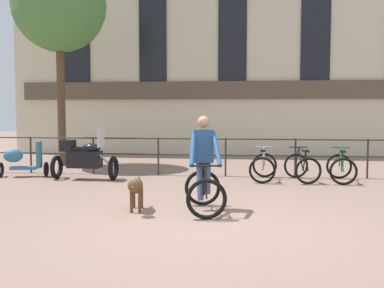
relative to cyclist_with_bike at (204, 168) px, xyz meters
name	(u,v)px	position (x,y,z in m)	size (l,w,h in m)	color
ground_plane	(211,223)	(0.19, -0.88, -0.76)	(60.00, 60.00, 0.00)	#8E7060
canal_railing	(226,150)	(0.19, 4.32, -0.05)	(15.05, 0.05, 1.05)	#2D2B28
building_facade	(233,29)	(0.19, 10.11, 4.24)	(18.00, 0.72, 10.05)	beige
cyclist_with_bike	(204,168)	(0.00, 0.00, 0.00)	(0.85, 1.26, 1.70)	black
dog	(136,187)	(-1.19, -0.25, -0.32)	(0.32, 1.06, 0.63)	brown
parked_motorcycle	(84,158)	(-3.45, 3.27, -0.20)	(1.70, 0.67, 1.35)	black
parked_bicycle_near_lamp	(263,167)	(1.20, 3.66, -0.41)	(0.76, 1.17, 0.86)	black
parked_bicycle_mid_left	(302,167)	(2.17, 3.66, -0.41)	(0.84, 1.21, 0.86)	black
parked_bicycle_mid_right	(341,168)	(3.14, 3.66, -0.41)	(0.77, 1.17, 0.86)	black
parked_scooter	(22,160)	(-5.30, 3.53, -0.30)	(1.34, 0.68, 0.96)	black
tree_canalside_left	(59,6)	(-5.24, 6.11, 4.38)	(2.99, 2.99, 6.68)	brown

